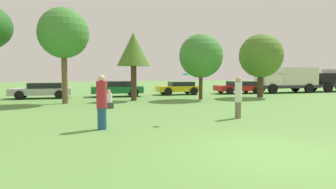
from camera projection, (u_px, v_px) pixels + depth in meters
ground_plane at (268, 152)px, 7.63m from camera, size 120.00×120.00×0.00m
person_thrower at (102, 102)px, 10.61m from camera, size 0.37×0.37×1.94m
person_catcher at (238, 97)px, 13.17m from camera, size 0.31×0.31×1.83m
frisbee at (186, 74)px, 11.91m from camera, size 0.28×0.27×0.09m
bystander_sitting at (109, 101)px, 16.83m from camera, size 0.48×0.40×1.05m
tree_1 at (63, 34)px, 19.11m from camera, size 3.20×3.20×6.11m
tree_2 at (133, 50)px, 21.14m from camera, size 2.35×2.35×4.80m
tree_3 at (201, 56)px, 22.01m from camera, size 3.22×3.22×4.81m
tree_4 at (261, 56)px, 23.87m from camera, size 3.46×3.46×5.05m
parked_car_silver at (42, 90)px, 23.21m from camera, size 4.52×2.10×1.20m
parked_car_green at (118, 88)px, 24.88m from camera, size 4.25×2.04×1.28m
parked_car_yellow at (179, 88)px, 26.99m from camera, size 3.88×2.04×1.16m
parked_car_red at (239, 87)px, 28.47m from camera, size 4.44×2.19×1.15m
delivery_truck_white at (289, 79)px, 29.78m from camera, size 6.58×2.44×2.47m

